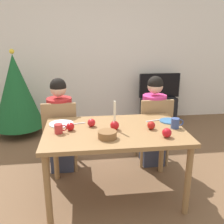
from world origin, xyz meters
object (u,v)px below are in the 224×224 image
(candle_centerpiece, at_px, (114,124))
(mug_left, at_px, (59,129))
(person_right_child, at_px, (153,122))
(tv, at_px, (160,85))
(chair_left, at_px, (61,132))
(chair_right, at_px, (154,128))
(apple_by_left_plate, at_px, (151,125))
(plate_left, at_px, (61,124))
(apple_near_candle, at_px, (167,133))
(mug_right, at_px, (175,123))
(apple_by_right_mug, at_px, (70,127))
(tv_stand, at_px, (158,109))
(plate_right, at_px, (169,121))
(person_left_child, at_px, (61,126))
(apple_far_edge, at_px, (91,123))
(christmas_tree, at_px, (16,92))
(dining_table, at_px, (114,137))
(bowl_walnuts, at_px, (107,135))

(candle_centerpiece, height_order, mug_left, candle_centerpiece)
(person_right_child, distance_m, tv, 1.77)
(chair_left, height_order, person_right_child, person_right_child)
(chair_left, relative_size, person_right_child, 0.77)
(chair_right, distance_m, apple_by_left_plate, 0.74)
(plate_left, xyz_separation_m, apple_near_candle, (0.99, -0.48, 0.04))
(mug_right, xyz_separation_m, apple_by_right_mug, (-1.05, 0.07, -0.01))
(chair_left, xyz_separation_m, mug_left, (0.04, -0.64, 0.28))
(chair_left, relative_size, tv, 1.14)
(tv_stand, relative_size, plate_right, 3.18)
(person_left_child, distance_m, mug_right, 1.40)
(tv_stand, xyz_separation_m, plate_right, (-0.56, -2.14, 0.52))
(candle_centerpiece, xyz_separation_m, apple_far_edge, (-0.22, 0.12, -0.02))
(person_right_child, bearing_deg, plate_left, -159.48)
(christmas_tree, distance_m, mug_right, 2.79)
(dining_table, height_order, mug_right, mug_right)
(apple_near_candle, bearing_deg, apple_by_left_plate, 111.71)
(candle_centerpiece, bearing_deg, apple_near_candle, -28.87)
(chair_right, bearing_deg, mug_right, -88.05)
(apple_by_right_mug, bearing_deg, chair_right, 29.48)
(plate_left, height_order, mug_left, mug_left)
(apple_near_candle, bearing_deg, mug_right, 52.95)
(apple_by_left_plate, distance_m, apple_by_right_mug, 0.80)
(tv_stand, xyz_separation_m, apple_by_left_plate, (-0.82, -2.34, 0.55))
(apple_near_candle, distance_m, apple_by_right_mug, 0.93)
(candle_centerpiece, bearing_deg, dining_table, 68.29)
(tv, bearing_deg, chair_left, -136.26)
(person_right_child, relative_size, apple_by_right_mug, 14.65)
(mug_right, bearing_deg, candle_centerpiece, 176.88)
(plate_right, xyz_separation_m, apple_by_right_mug, (-1.06, -0.14, 0.03))
(plate_right, distance_m, apple_far_edge, 0.85)
(christmas_tree, xyz_separation_m, apple_by_left_plate, (1.74, -1.95, 0.04))
(christmas_tree, xyz_separation_m, plate_left, (0.84, -1.70, 0.01))
(mug_right, bearing_deg, apple_far_edge, 169.67)
(tv_stand, height_order, tv, tv)
(chair_right, height_order, candle_centerpiece, candle_centerpiece)
(plate_left, distance_m, apple_by_left_plate, 0.94)
(tv, xyz_separation_m, mug_right, (-0.57, -2.34, 0.09))
(dining_table, distance_m, apple_far_edge, 0.28)
(dining_table, height_order, person_left_child, person_left_child)
(person_left_child, xyz_separation_m, apple_far_edge, (0.36, -0.53, 0.22))
(mug_right, relative_size, apple_by_right_mug, 1.63)
(dining_table, relative_size, candle_centerpiece, 4.74)
(tv_stand, bearing_deg, apple_by_left_plate, -109.30)
(person_left_child, distance_m, plate_left, 0.47)
(person_right_child, distance_m, plate_right, 0.51)
(chair_right, height_order, bowl_walnuts, chair_right)
(mug_left, relative_size, bowl_walnuts, 0.70)
(person_right_child, height_order, bowl_walnuts, person_right_child)
(bowl_walnuts, bearing_deg, apple_near_candle, -4.97)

